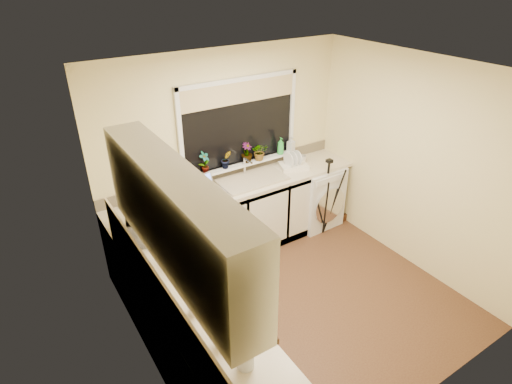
# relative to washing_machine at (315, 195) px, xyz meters

# --- Properties ---
(floor) EXTENTS (3.20, 3.20, 0.00)m
(floor) POSITION_rel_washing_machine_xyz_m (-1.18, -1.15, -0.43)
(floor) COLOR brown
(floor) RESTS_ON ground
(ceiling) EXTENTS (3.20, 3.20, 0.00)m
(ceiling) POSITION_rel_washing_machine_xyz_m (-1.18, -1.15, 2.02)
(ceiling) COLOR white
(ceiling) RESTS_ON ground
(wall_back) EXTENTS (3.20, 0.00, 3.20)m
(wall_back) POSITION_rel_washing_machine_xyz_m (-1.18, 0.35, 0.79)
(wall_back) COLOR beige
(wall_back) RESTS_ON ground
(wall_front) EXTENTS (3.20, 0.00, 3.20)m
(wall_front) POSITION_rel_washing_machine_xyz_m (-1.18, -2.65, 0.79)
(wall_front) COLOR beige
(wall_front) RESTS_ON ground
(wall_left) EXTENTS (0.00, 3.00, 3.00)m
(wall_left) POSITION_rel_washing_machine_xyz_m (-2.78, -1.15, 0.79)
(wall_left) COLOR beige
(wall_left) RESTS_ON ground
(wall_right) EXTENTS (0.00, 3.00, 3.00)m
(wall_right) POSITION_rel_washing_machine_xyz_m (0.42, -1.15, 0.79)
(wall_right) COLOR beige
(wall_right) RESTS_ON ground
(base_cabinet_back) EXTENTS (2.55, 0.60, 0.86)m
(base_cabinet_back) POSITION_rel_washing_machine_xyz_m (-1.51, 0.05, -0.00)
(base_cabinet_back) COLOR silver
(base_cabinet_back) RESTS_ON floor
(base_cabinet_left) EXTENTS (0.54, 2.40, 0.86)m
(base_cabinet_left) POSITION_rel_washing_machine_xyz_m (-2.48, -1.45, -0.00)
(base_cabinet_left) COLOR silver
(base_cabinet_left) RESTS_ON floor
(worktop_back) EXTENTS (3.20, 0.60, 0.04)m
(worktop_back) POSITION_rel_washing_machine_xyz_m (-1.18, 0.05, 0.45)
(worktop_back) COLOR beige
(worktop_back) RESTS_ON base_cabinet_back
(worktop_left) EXTENTS (0.60, 2.40, 0.04)m
(worktop_left) POSITION_rel_washing_machine_xyz_m (-2.48, -1.45, 0.45)
(worktop_left) COLOR beige
(worktop_left) RESTS_ON base_cabinet_left
(upper_cabinet) EXTENTS (0.28, 1.90, 0.70)m
(upper_cabinet) POSITION_rel_washing_machine_xyz_m (-2.62, -1.60, 1.37)
(upper_cabinet) COLOR silver
(upper_cabinet) RESTS_ON wall_left
(splashback_left) EXTENTS (0.02, 2.40, 0.45)m
(splashback_left) POSITION_rel_washing_machine_xyz_m (-2.77, -1.45, 0.69)
(splashback_left) COLOR beige
(splashback_left) RESTS_ON wall_left
(splashback_back) EXTENTS (3.20, 0.02, 0.14)m
(splashback_back) POSITION_rel_washing_machine_xyz_m (-1.18, 0.34, 0.54)
(splashback_back) COLOR beige
(splashback_back) RESTS_ON wall_back
(window_glass) EXTENTS (1.50, 0.02, 1.00)m
(window_glass) POSITION_rel_washing_machine_xyz_m (-0.98, 0.33, 1.12)
(window_glass) COLOR black
(window_glass) RESTS_ON wall_back
(window_blind) EXTENTS (1.50, 0.02, 0.25)m
(window_blind) POSITION_rel_washing_machine_xyz_m (-0.98, 0.31, 1.49)
(window_blind) COLOR tan
(window_blind) RESTS_ON wall_back
(windowsill) EXTENTS (1.60, 0.14, 0.03)m
(windowsill) POSITION_rel_washing_machine_xyz_m (-0.98, 0.28, 0.60)
(windowsill) COLOR white
(windowsill) RESTS_ON wall_back
(sink) EXTENTS (0.82, 0.46, 0.03)m
(sink) POSITION_rel_washing_machine_xyz_m (-0.98, 0.05, 0.48)
(sink) COLOR tan
(sink) RESTS_ON worktop_back
(faucet) EXTENTS (0.03, 0.03, 0.24)m
(faucet) POSITION_rel_washing_machine_xyz_m (-0.98, 0.23, 0.59)
(faucet) COLOR silver
(faucet) RESTS_ON worktop_back
(washing_machine) EXTENTS (0.62, 0.60, 0.86)m
(washing_machine) POSITION_rel_washing_machine_xyz_m (0.00, 0.00, 0.00)
(washing_machine) COLOR silver
(washing_machine) RESTS_ON floor
(laptop) EXTENTS (0.36, 0.34, 0.22)m
(laptop) POSITION_rel_washing_machine_xyz_m (-1.60, 0.04, 0.53)
(laptop) COLOR #98989F
(laptop) RESTS_ON worktop_back
(kettle) EXTENTS (0.18, 0.18, 0.23)m
(kettle) POSITION_rel_washing_machine_xyz_m (-2.35, -0.97, 0.59)
(kettle) COLOR white
(kettle) RESTS_ON worktop_left
(dish_rack) EXTENTS (0.42, 0.36, 0.05)m
(dish_rack) POSITION_rel_washing_machine_xyz_m (-0.34, 0.07, 0.50)
(dish_rack) COLOR white
(dish_rack) RESTS_ON worktop_back
(tripod) EXTENTS (0.62, 0.62, 1.09)m
(tripod) POSITION_rel_washing_machine_xyz_m (-0.07, -0.30, 0.11)
(tripod) COLOR black
(tripod) RESTS_ON floor
(glass_jug) EXTENTS (0.12, 0.12, 0.17)m
(glass_jug) POSITION_rel_washing_machine_xyz_m (-2.46, -2.19, 0.55)
(glass_jug) COLOR silver
(glass_jug) RESTS_ON worktop_left
(steel_jar) EXTENTS (0.08, 0.08, 0.11)m
(steel_jar) POSITION_rel_washing_machine_xyz_m (-2.55, -1.58, 0.52)
(steel_jar) COLOR silver
(steel_jar) RESTS_ON worktop_left
(microwave) EXTENTS (0.45, 0.56, 0.27)m
(microwave) POSITION_rel_washing_machine_xyz_m (-2.48, -0.37, 0.61)
(microwave) COLOR white
(microwave) RESTS_ON worktop_left
(plant_a) EXTENTS (0.17, 0.14, 0.27)m
(plant_a) POSITION_rel_washing_machine_xyz_m (-1.50, 0.28, 0.75)
(plant_a) COLOR #999999
(plant_a) RESTS_ON windowsill
(plant_b) EXTENTS (0.14, 0.13, 0.23)m
(plant_b) POSITION_rel_washing_machine_xyz_m (-1.22, 0.26, 0.73)
(plant_b) COLOR #999999
(plant_b) RESTS_ON windowsill
(plant_c) EXTENTS (0.17, 0.17, 0.25)m
(plant_c) POSITION_rel_washing_machine_xyz_m (-0.92, 0.28, 0.74)
(plant_c) COLOR #999999
(plant_c) RESTS_ON windowsill
(plant_d) EXTENTS (0.26, 0.24, 0.23)m
(plant_d) POSITION_rel_washing_machine_xyz_m (-0.75, 0.24, 0.73)
(plant_d) COLOR #999999
(plant_d) RESTS_ON windowsill
(soap_bottle_green) EXTENTS (0.09, 0.09, 0.22)m
(soap_bottle_green) POSITION_rel_washing_machine_xyz_m (-0.42, 0.25, 0.73)
(soap_bottle_green) COLOR green
(soap_bottle_green) RESTS_ON windowsill
(soap_bottle_clear) EXTENTS (0.11, 0.11, 0.19)m
(soap_bottle_clear) POSITION_rel_washing_machine_xyz_m (-0.23, 0.27, 0.71)
(soap_bottle_clear) COLOR #999999
(soap_bottle_clear) RESTS_ON windowsill
(cup_back) EXTENTS (0.16, 0.16, 0.10)m
(cup_back) POSITION_rel_washing_machine_xyz_m (-0.15, 0.14, 0.52)
(cup_back) COLOR beige
(cup_back) RESTS_ON worktop_back
(cup_left) EXTENTS (0.12, 0.12, 0.09)m
(cup_left) POSITION_rel_washing_machine_xyz_m (-2.51, -1.94, 0.52)
(cup_left) COLOR beige
(cup_left) RESTS_ON worktop_left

